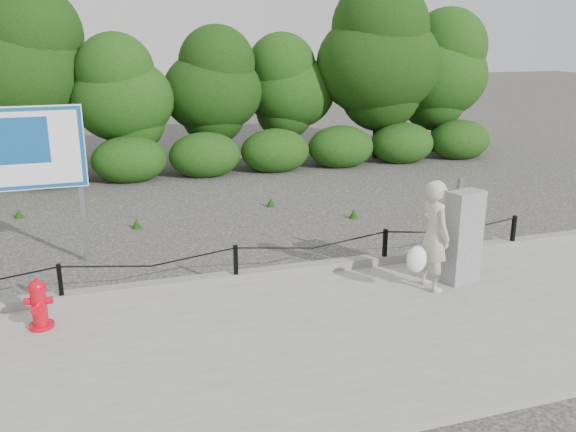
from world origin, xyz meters
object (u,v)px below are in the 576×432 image
(pedestrian, at_px, (433,237))
(utility_cabinet, at_px, (463,237))
(fire_hydrant, at_px, (39,305))
(advertising_sign, at_px, (30,156))

(pedestrian, bearing_deg, utility_cabinet, -84.90)
(fire_hydrant, distance_m, utility_cabinet, 6.04)
(pedestrian, distance_m, utility_cabinet, 0.61)
(fire_hydrant, relative_size, utility_cabinet, 0.43)
(fire_hydrant, relative_size, pedestrian, 0.41)
(pedestrian, height_order, utility_cabinet, pedestrian)
(advertising_sign, bearing_deg, fire_hydrant, -87.77)
(pedestrian, bearing_deg, advertising_sign, 56.26)
(fire_hydrant, bearing_deg, pedestrian, 3.58)
(fire_hydrant, xyz_separation_m, utility_cabinet, (6.02, -0.32, 0.39))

